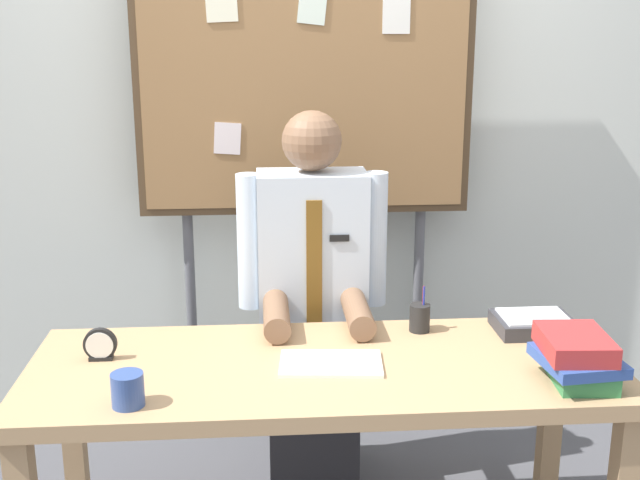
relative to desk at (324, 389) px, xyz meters
The scene contains 10 objects.
back_wall 1.37m from the desk, 90.00° to the left, with size 6.40×0.08×2.70m, color silver.
desk is the anchor object (origin of this frame).
person 0.54m from the desk, 90.00° to the left, with size 0.55×0.56×1.46m.
bulletin_board 1.32m from the desk, 90.01° to the left, with size 1.36×0.09×2.16m.
book_stack 0.77m from the desk, 14.49° to the right, with size 0.23×0.27×0.15m.
open_notebook 0.10m from the desk, 45.78° to the right, with size 0.31×0.19×0.01m, color white.
desk_clock 0.71m from the desk, behind, with size 0.10×0.04×0.10m.
coffee_mug 0.62m from the desk, 156.39° to the right, with size 0.09×0.09×0.10m, color #334C8C.
pen_holder 0.45m from the desk, 34.97° to the left, with size 0.07×0.07×0.16m.
paper_tray 0.77m from the desk, 15.99° to the left, with size 0.26×0.20×0.06m.
Camera 1 is at (-0.18, -2.26, 1.74)m, focal length 44.52 mm.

